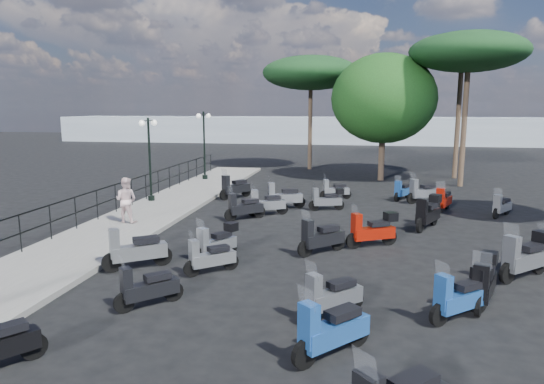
% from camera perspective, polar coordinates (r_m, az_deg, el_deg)
% --- Properties ---
extents(ground, '(120.00, 120.00, 0.00)m').
position_cam_1_polar(ground, '(14.47, 3.65, -6.97)').
color(ground, black).
rests_on(ground, ground).
extents(sidewalk, '(3.00, 30.00, 0.15)m').
position_cam_1_polar(sidewalk, '(19.06, -15.05, -2.91)').
color(sidewalk, slate).
rests_on(sidewalk, ground).
extents(railing, '(0.04, 26.04, 1.10)m').
position_cam_1_polar(railing, '(19.32, -18.90, -0.45)').
color(railing, black).
rests_on(railing, sidewalk).
extents(lamp_post_1, '(0.44, 1.04, 3.62)m').
position_cam_1_polar(lamp_post_1, '(21.73, -14.22, 4.39)').
color(lamp_post_1, black).
rests_on(lamp_post_1, sidewalk).
extents(lamp_post_2, '(0.57, 1.07, 3.81)m').
position_cam_1_polar(lamp_post_2, '(27.77, -7.99, 5.98)').
color(lamp_post_2, black).
rests_on(lamp_post_2, sidewalk).
extents(pedestrian_far, '(0.82, 0.66, 1.62)m').
position_cam_1_polar(pedestrian_far, '(17.92, -16.79, -0.91)').
color(pedestrian_far, beige).
rests_on(pedestrian_far, sidewalk).
extents(scooter_1, '(1.15, 1.15, 1.22)m').
position_cam_1_polar(scooter_1, '(10.80, -14.46, -10.91)').
color(scooter_1, black).
rests_on(scooter_1, ground).
extents(scooter_2, '(1.54, 1.18, 1.45)m').
position_cam_1_polar(scooter_2, '(13.27, -15.76, -6.64)').
color(scooter_2, black).
rests_on(scooter_2, ground).
extents(scooter_3, '(0.96, 1.40, 1.25)m').
position_cam_1_polar(scooter_3, '(13.72, -6.51, -5.93)').
color(scooter_3, black).
rests_on(scooter_3, ground).
extents(scooter_4, '(1.54, 0.92, 1.34)m').
position_cam_1_polar(scooter_4, '(18.99, -0.64, -1.41)').
color(scooter_4, black).
rests_on(scooter_4, ground).
extents(scooter_5, '(1.17, 1.54, 1.45)m').
position_cam_1_polar(scooter_5, '(22.57, -4.41, 0.49)').
color(scooter_5, black).
rests_on(scooter_5, ground).
extents(scooter_6, '(1.26, 1.37, 1.40)m').
position_cam_1_polar(scooter_6, '(8.57, 6.95, -15.90)').
color(scooter_6, black).
rests_on(scooter_6, ground).
extents(scooter_7, '(1.20, 1.05, 1.20)m').
position_cam_1_polar(scooter_7, '(12.57, -7.29, -7.69)').
color(scooter_7, black).
rests_on(scooter_7, ground).
extents(scooter_8, '(1.23, 1.20, 1.29)m').
position_cam_1_polar(scooter_8, '(10.04, 7.03, -12.14)').
color(scooter_8, black).
rests_on(scooter_8, ground).
extents(scooter_9, '(1.32, 1.26, 1.37)m').
position_cam_1_polar(scooter_9, '(14.15, 5.79, -5.40)').
color(scooter_9, black).
rests_on(scooter_9, ground).
extents(scooter_10, '(1.37, 1.15, 1.34)m').
position_cam_1_polar(scooter_10, '(18.30, -3.30, -1.86)').
color(scooter_10, black).
rests_on(scooter_10, ground).
extents(scooter_11, '(1.71, 0.90, 1.43)m').
position_cam_1_polar(scooter_11, '(20.23, 1.34, -0.61)').
color(scooter_11, black).
rests_on(scooter_11, ground).
extents(scooter_13, '(1.57, 1.02, 1.37)m').
position_cam_1_polar(scooter_13, '(15.07, 11.75, -4.44)').
color(scooter_13, black).
rests_on(scooter_13, ground).
extents(scooter_14, '(1.46, 0.68, 1.19)m').
position_cam_1_polar(scooter_14, '(20.06, 6.49, -0.90)').
color(scooter_14, black).
rests_on(scooter_14, ground).
extents(scooter_15, '(1.44, 0.71, 1.19)m').
position_cam_1_polar(scooter_15, '(22.51, 7.41, 0.18)').
color(scooter_15, black).
rests_on(scooter_15, ground).
extents(scooter_17, '(1.35, 1.19, 1.31)m').
position_cam_1_polar(scooter_17, '(10.58, 21.35, -11.34)').
color(scooter_17, black).
rests_on(scooter_17, ground).
extents(scooter_18, '(1.52, 1.38, 1.49)m').
position_cam_1_polar(scooter_18, '(13.61, 27.66, -6.76)').
color(scooter_18, black).
rests_on(scooter_18, ground).
extents(scooter_19, '(1.06, 1.73, 1.49)m').
position_cam_1_polar(scooter_19, '(17.76, 17.88, -2.38)').
color(scooter_19, black).
rests_on(scooter_19, ground).
extents(scooter_20, '(0.86, 1.58, 1.33)m').
position_cam_1_polar(scooter_20, '(20.86, 19.50, -0.96)').
color(scooter_20, black).
rests_on(scooter_20, ground).
extents(scooter_21, '(0.88, 1.32, 1.19)m').
position_cam_1_polar(scooter_21, '(22.96, 15.08, 0.10)').
color(scooter_21, black).
rests_on(scooter_21, ground).
extents(scooter_23, '(0.84, 1.65, 1.37)m').
position_cam_1_polar(scooter_23, '(11.46, 23.68, -9.73)').
color(scooter_23, black).
rests_on(scooter_23, ground).
extents(scooter_26, '(0.96, 1.26, 1.18)m').
position_cam_1_polar(scooter_26, '(20.75, 25.40, -1.56)').
color(scooter_26, black).
rests_on(scooter_26, ground).
extents(scooter_27, '(1.53, 1.07, 1.40)m').
position_cam_1_polar(scooter_27, '(22.49, 17.31, -0.02)').
color(scooter_27, black).
rests_on(scooter_27, ground).
extents(broadleaf_tree, '(5.95, 5.95, 7.21)m').
position_cam_1_polar(broadleaf_tree, '(28.66, 13.02, 10.64)').
color(broadleaf_tree, '#38281E').
rests_on(broadleaf_tree, ground).
extents(pine_0, '(6.07, 6.07, 8.43)m').
position_cam_1_polar(pine_0, '(30.98, 21.50, 15.10)').
color(pine_0, '#38281E').
rests_on(pine_0, ground).
extents(pine_1, '(5.90, 5.90, 8.03)m').
position_cam_1_polar(pine_1, '(27.83, 22.17, 14.97)').
color(pine_1, '#38281E').
rests_on(pine_1, ground).
extents(pine_2, '(6.48, 6.48, 7.57)m').
position_cam_1_polar(pine_2, '(33.21, 4.59, 13.76)').
color(pine_2, '#38281E').
rests_on(pine_2, ground).
extents(distant_hills, '(70.00, 8.00, 3.00)m').
position_cam_1_polar(distant_hills, '(58.84, 8.87, 7.22)').
color(distant_hills, gray).
rests_on(distant_hills, ground).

